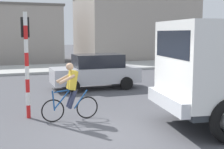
% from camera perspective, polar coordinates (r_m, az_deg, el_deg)
% --- Properties ---
extents(ground_plane, '(120.00, 120.00, 0.00)m').
position_cam_1_polar(ground_plane, '(8.07, -0.49, -11.06)').
color(ground_plane, '#4C4C51').
extents(sidewalk_far, '(80.00, 5.00, 0.16)m').
position_cam_1_polar(sidewalk_far, '(22.37, -13.95, 0.97)').
color(sidewalk_far, '#ADADA8').
rests_on(sidewalk_far, ground).
extents(cyclist, '(1.73, 0.50, 1.72)m').
position_cam_1_polar(cyclist, '(9.28, -7.60, -3.13)').
color(cyclist, black).
rests_on(cyclist, ground).
extents(traffic_light_pole, '(0.24, 0.43, 3.20)m').
position_cam_1_polar(traffic_light_pole, '(9.72, -15.44, 4.29)').
color(traffic_light_pole, red).
rests_on(traffic_light_pole, ground).
extents(car_red_near, '(4.04, 1.95, 1.60)m').
position_cam_1_polar(car_red_near, '(14.54, -3.00, 0.62)').
color(car_red_near, '#B7B7BC').
rests_on(car_red_near, ground).
extents(building_corner_right, '(10.96, 7.58, 6.24)m').
position_cam_1_polar(building_corner_right, '(31.65, 4.13, 8.58)').
color(building_corner_right, '#9E9389').
rests_on(building_corner_right, ground).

